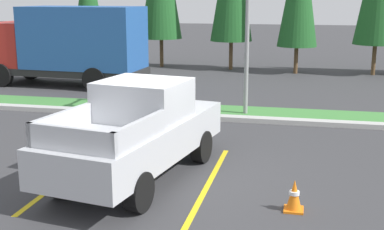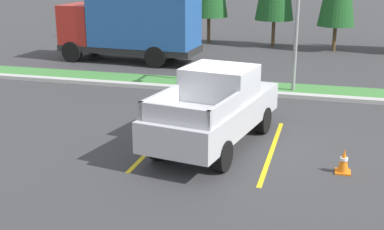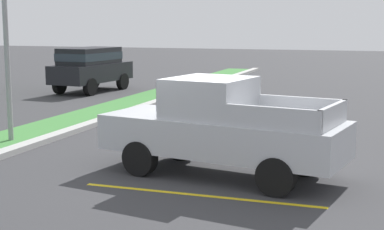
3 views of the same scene
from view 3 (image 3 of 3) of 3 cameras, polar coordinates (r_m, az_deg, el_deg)
The scene contains 8 objects.
ground_plane at distance 12.99m, azimuth 0.68°, elevation -5.48°, with size 120.00×120.00×0.00m, color #38383A.
parking_line_near at distance 11.18m, azimuth 0.77°, elevation -7.87°, with size 0.12×4.80×0.01m, color yellow.
parking_line_far at distance 14.06m, azimuth 4.72°, elevation -4.37°, with size 0.12×4.80×0.01m, color yellow.
curb_strip at distance 15.25m, azimuth -17.50°, elevation -3.43°, with size 56.00×0.40×0.15m, color #B2B2AD.
pickup_truck_main at distance 12.40m, azimuth 2.80°, elevation -1.26°, with size 2.79×5.48×2.10m.
suv_distant at distance 28.15m, azimuth -9.88°, elevation 4.77°, with size 4.76×2.30×2.10m.
street_light at distance 16.42m, azimuth -17.38°, elevation 9.64°, with size 0.24×1.49×6.02m.
traffic_cone at distance 15.51m, azimuth 10.07°, elevation -2.13°, with size 0.36×0.36×0.60m.
Camera 3 is at (-11.95, -3.93, 3.25)m, focal length 54.42 mm.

